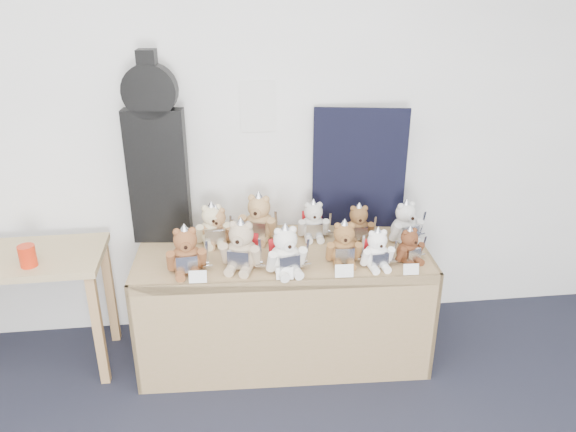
{
  "coord_description": "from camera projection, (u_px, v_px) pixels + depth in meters",
  "views": [
    {
      "loc": [
        0.29,
        -0.76,
        2.18
      ],
      "look_at": [
        0.62,
        2.01,
        0.96
      ],
      "focal_mm": 35.0,
      "sensor_mm": 36.0,
      "label": 1
    }
  ],
  "objects": [
    {
      "name": "room_shell",
      "position": [
        258.0,
        107.0,
        3.27
      ],
      "size": [
        6.0,
        6.0,
        6.0
      ],
      "color": "white",
      "rests_on": "floor"
    },
    {
      "name": "display_table",
      "position": [
        284.0,
        279.0,
        3.23
      ],
      "size": [
        1.7,
        0.77,
        0.7
      ],
      "rotation": [
        0.0,
        0.0,
        -0.04
      ],
      "color": "olive",
      "rests_on": "floor"
    },
    {
      "name": "side_table",
      "position": [
        24.0,
        275.0,
        3.14
      ],
      "size": [
        0.89,
        0.5,
        0.74
      ],
      "rotation": [
        0.0,
        0.0,
        0.01
      ],
      "color": "#977B51",
      "rests_on": "floor"
    },
    {
      "name": "guitar_case",
      "position": [
        156.0,
        153.0,
        3.15
      ],
      "size": [
        0.34,
        0.14,
        1.1
      ],
      "rotation": [
        0.0,
        0.0,
        -0.11
      ],
      "color": "black",
      "rests_on": "display_table"
    },
    {
      "name": "navy_board",
      "position": [
        359.0,
        169.0,
        3.4
      ],
      "size": [
        0.56,
        0.12,
        0.75
      ],
      "primitive_type": "cube",
      "rotation": [
        0.0,
        0.0,
        -0.18
      ],
      "color": "black",
      "rests_on": "display_table"
    },
    {
      "name": "red_cup",
      "position": [
        27.0,
        256.0,
        2.96
      ],
      "size": [
        0.09,
        0.09,
        0.12
      ],
      "primitive_type": "cylinder",
      "color": "red",
      "rests_on": "side_table"
    },
    {
      "name": "teddy_front_far_left",
      "position": [
        186.0,
        252.0,
        2.96
      ],
      "size": [
        0.24,
        0.2,
        0.29
      ],
      "rotation": [
        0.0,
        0.0,
        0.07
      ],
      "color": "brown",
      "rests_on": "display_table"
    },
    {
      "name": "teddy_front_left",
      "position": [
        241.0,
        247.0,
        3.0
      ],
      "size": [
        0.25,
        0.24,
        0.31
      ],
      "rotation": [
        0.0,
        0.0,
        -0.31
      ],
      "color": "tan",
      "rests_on": "display_table"
    },
    {
      "name": "teddy_front_centre",
      "position": [
        286.0,
        252.0,
        2.96
      ],
      "size": [
        0.25,
        0.22,
        0.3
      ],
      "rotation": [
        0.0,
        0.0,
        0.21
      ],
      "color": "white",
      "rests_on": "display_table"
    },
    {
      "name": "teddy_front_right",
      "position": [
        344.0,
        245.0,
        3.06
      ],
      "size": [
        0.22,
        0.19,
        0.27
      ],
      "rotation": [
        0.0,
        0.0,
        -0.09
      ],
      "color": "brown",
      "rests_on": "display_table"
    },
    {
      "name": "teddy_front_far_right",
      "position": [
        377.0,
        250.0,
        3.02
      ],
      "size": [
        0.2,
        0.17,
        0.25
      ],
      "rotation": [
        0.0,
        0.0,
        0.09
      ],
      "color": "white",
      "rests_on": "display_table"
    },
    {
      "name": "teddy_front_end",
      "position": [
        409.0,
        247.0,
        3.08
      ],
      "size": [
        0.19,
        0.17,
        0.22
      ],
      "rotation": [
        0.0,
        0.0,
        0.36
      ],
      "color": "brown",
      "rests_on": "display_table"
    },
    {
      "name": "teddy_back_left",
      "position": [
        213.0,
        226.0,
        3.27
      ],
      "size": [
        0.23,
        0.19,
        0.28
      ],
      "rotation": [
        0.0,
        0.0,
        0.12
      ],
      "color": "beige",
      "rests_on": "display_table"
    },
    {
      "name": "teddy_back_centre_left",
      "position": [
        259.0,
        219.0,
        3.33
      ],
      "size": [
        0.26,
        0.25,
        0.32
      ],
      "rotation": [
        0.0,
        0.0,
        -0.36
      ],
      "color": "tan",
      "rests_on": "display_table"
    },
    {
      "name": "teddy_back_centre_right",
      "position": [
        313.0,
        222.0,
        3.35
      ],
      "size": [
        0.21,
        0.18,
        0.26
      ],
      "rotation": [
        0.0,
        0.0,
        -0.04
      ],
      "color": "beige",
      "rests_on": "display_table"
    },
    {
      "name": "teddy_back_right",
      "position": [
        358.0,
        225.0,
        3.32
      ],
      "size": [
        0.21,
        0.17,
        0.25
      ],
      "rotation": [
        0.0,
        0.0,
        -0.08
      ],
      "color": "brown",
      "rests_on": "display_table"
    },
    {
      "name": "teddy_back_end",
      "position": [
        406.0,
        224.0,
        3.3
      ],
      "size": [
        0.24,
        0.22,
        0.28
      ],
      "rotation": [
        0.0,
        0.0,
        0.31
      ],
      "color": "silver",
      "rests_on": "display_table"
    },
    {
      "name": "teddy_back_far_left",
      "position": [
        217.0,
        228.0,
        3.27
      ],
      "size": [
        0.21,
        0.17,
        0.26
      ],
      "rotation": [
        0.0,
        0.0,
        -0.02
      ],
      "color": "#A2764B",
      "rests_on": "display_table"
    },
    {
      "name": "entry_card_a",
      "position": [
        198.0,
        277.0,
        2.88
      ],
      "size": [
        0.09,
        0.02,
        0.07
      ],
      "primitive_type": "cube",
      "rotation": [
        -0.24,
        0.0,
        -0.04
      ],
      "color": "white",
      "rests_on": "display_table"
    },
    {
      "name": "entry_card_b",
      "position": [
        285.0,
        274.0,
        2.92
      ],
      "size": [
        0.09,
        0.02,
        0.06
      ],
      "primitive_type": "cube",
      "rotation": [
        -0.24,
        0.0,
        -0.04
      ],
      "color": "white",
      "rests_on": "display_table"
    },
    {
      "name": "entry_card_c",
      "position": [
        344.0,
        271.0,
        2.94
      ],
      "size": [
        0.1,
        0.03,
        0.07
      ],
      "primitive_type": "cube",
      "rotation": [
        -0.24,
        0.0,
        -0.04
      ],
      "color": "white",
      "rests_on": "display_table"
    },
    {
      "name": "entry_card_d",
      "position": [
        411.0,
        269.0,
        2.96
      ],
      "size": [
        0.08,
        0.02,
        0.06
      ],
      "primitive_type": "cube",
      "rotation": [
        -0.24,
        0.0,
        -0.04
      ],
      "color": "white",
      "rests_on": "display_table"
    }
  ]
}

